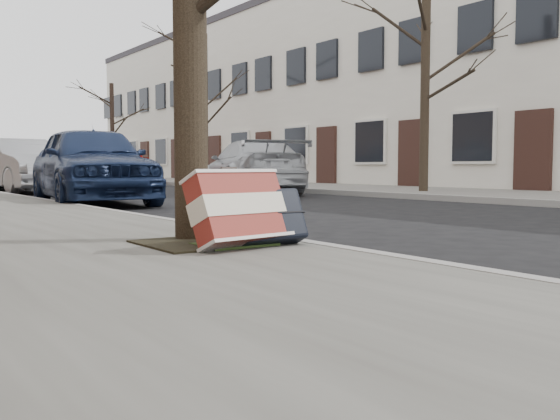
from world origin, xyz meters
TOP-DOWN VIEW (x-y plane):
  - ground at (0.00, 0.00)m, footprint 120.00×120.00m
  - far_sidewalk at (7.80, 15.00)m, footprint 4.00×70.00m
  - house_far at (13.15, 16.00)m, footprint 6.70×40.00m
  - dirt_patch at (-2.00, 1.20)m, footprint 0.85×0.85m
  - suitcase_red at (-1.89, 0.82)m, footprint 0.77×0.49m
  - suitcase_navy at (-1.64, 0.82)m, footprint 0.57×0.34m
  - car_near_front at (-0.33, 8.71)m, footprint 2.26×4.60m
  - car_near_mid at (-0.25, 14.86)m, footprint 2.10×4.61m
  - car_far_front at (4.53, 10.72)m, footprint 3.19×5.04m
  - car_far_back at (4.78, 20.94)m, footprint 2.14×4.49m
  - tree_far_a at (7.20, 7.23)m, footprint 0.22×0.22m
  - tree_far_b at (7.20, 18.14)m, footprint 0.20×0.20m
  - tree_far_c at (7.20, 28.09)m, footprint 0.22×0.22m

SIDE VIEW (x-z plane):
  - ground at x=0.00m, z-range 0.00..0.00m
  - far_sidewalk at x=7.80m, z-range 0.00..0.12m
  - dirt_patch at x=-2.00m, z-range 0.12..0.14m
  - suitcase_navy at x=-1.64m, z-range 0.12..0.56m
  - suitcase_red at x=-1.89m, z-range 0.12..0.68m
  - car_far_front at x=4.53m, z-range 0.00..1.36m
  - car_near_mid at x=-0.25m, z-range 0.00..1.47m
  - car_far_back at x=4.78m, z-range 0.00..1.48m
  - car_near_front at x=-0.33m, z-range 0.00..1.51m
  - tree_far_c at x=7.20m, z-range 0.12..4.93m
  - tree_far_a at x=7.20m, z-range 0.12..4.94m
  - tree_far_b at x=7.20m, z-range 0.12..5.70m
  - house_far at x=13.15m, z-range 0.00..7.20m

